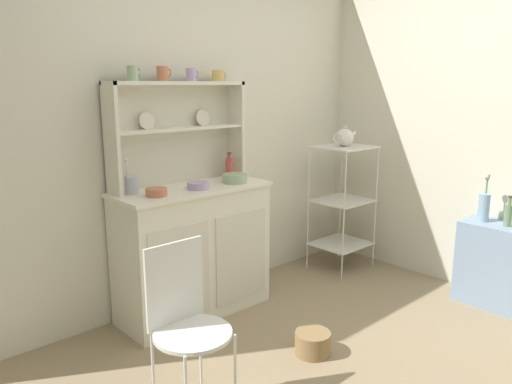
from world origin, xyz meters
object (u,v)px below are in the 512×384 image
(porcelain_teapot, at_px, (345,137))
(flower_vase, at_px, (484,205))
(bowl_mixing_large, at_px, (156,192))
(jam_bottle, at_px, (229,167))
(cup_sage_0, at_px, (133,73))
(wire_chair, at_px, (185,316))
(hutch_cabinet, at_px, (194,249))
(utensil_jar, at_px, (131,185))
(oil_bottle, at_px, (508,214))
(floor_basket, at_px, (313,343))
(side_shelf_blue, at_px, (495,265))
(bakers_rack, at_px, (342,196))
(hutch_shelf_unit, at_px, (176,125))

(porcelain_teapot, bearing_deg, flower_vase, -77.85)
(bowl_mixing_large, xyz_separation_m, jam_bottle, (0.70, 0.16, 0.05))
(cup_sage_0, relative_size, jam_bottle, 0.48)
(wire_chair, bearing_deg, hutch_cabinet, 52.63)
(utensil_jar, relative_size, oil_bottle, 1.04)
(floor_basket, bearing_deg, oil_bottle, -17.98)
(side_shelf_blue, xyz_separation_m, wire_chair, (-2.32, 0.46, 0.22))
(hutch_cabinet, relative_size, porcelain_teapot, 4.50)
(bakers_rack, distance_m, oil_bottle, 1.27)
(hutch_shelf_unit, bearing_deg, bowl_mixing_large, -142.62)
(flower_vase, bearing_deg, hutch_cabinet, 143.52)
(hutch_shelf_unit, relative_size, flower_vase, 2.88)
(side_shelf_blue, bearing_deg, utensil_jar, 145.22)
(wire_chair, height_order, utensil_jar, utensil_jar)
(bowl_mixing_large, xyz_separation_m, porcelain_teapot, (1.73, -0.07, 0.21))
(bakers_rack, relative_size, flower_vase, 3.05)
(wire_chair, height_order, porcelain_teapot, porcelain_teapot)
(wire_chair, xyz_separation_m, oil_bottle, (2.32, -0.51, 0.16))
(bowl_mixing_large, height_order, jam_bottle, jam_bottle)
(hutch_cabinet, bearing_deg, hutch_shelf_unit, 90.00)
(jam_bottle, distance_m, flower_vase, 1.83)
(bowl_mixing_large, height_order, flower_vase, flower_vase)
(bowl_mixing_large, bearing_deg, flower_vase, -30.34)
(wire_chair, bearing_deg, flower_vase, -8.79)
(jam_bottle, relative_size, oil_bottle, 0.88)
(side_shelf_blue, bearing_deg, hutch_shelf_unit, 137.64)
(oil_bottle, bearing_deg, side_shelf_blue, 90.00)
(utensil_jar, distance_m, flower_vase, 2.44)
(floor_basket, bearing_deg, hutch_cabinet, 101.90)
(bakers_rack, distance_m, wire_chair, 2.22)
(bowl_mixing_large, height_order, oil_bottle, bowl_mixing_large)
(side_shelf_blue, bearing_deg, bowl_mixing_large, 147.10)
(jam_bottle, height_order, porcelain_teapot, porcelain_teapot)
(utensil_jar, bearing_deg, porcelain_teapot, -7.07)
(bowl_mixing_large, bearing_deg, side_shelf_blue, -32.90)
(floor_basket, height_order, bowl_mixing_large, bowl_mixing_large)
(side_shelf_blue, xyz_separation_m, porcelain_teapot, (-0.23, 1.20, 0.83))
(jam_bottle, bearing_deg, oil_bottle, -49.55)
(wire_chair, height_order, bowl_mixing_large, bowl_mixing_large)
(cup_sage_0, bearing_deg, porcelain_teapot, -8.79)
(floor_basket, relative_size, porcelain_teapot, 0.89)
(side_shelf_blue, relative_size, porcelain_teapot, 2.52)
(jam_bottle, xyz_separation_m, flower_vase, (1.26, -1.31, -0.25))
(oil_bottle, bearing_deg, jam_bottle, 130.45)
(hutch_cabinet, distance_m, jam_bottle, 0.65)
(side_shelf_blue, distance_m, bowl_mixing_large, 2.42)
(hutch_shelf_unit, xyz_separation_m, jam_bottle, (0.39, -0.08, -0.32))
(oil_bottle, bearing_deg, hutch_cabinet, 139.91)
(side_shelf_blue, relative_size, flower_vase, 1.73)
(side_shelf_blue, relative_size, bowl_mixing_large, 4.54)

